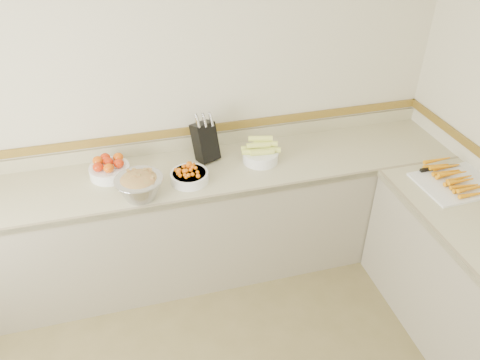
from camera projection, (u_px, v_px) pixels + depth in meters
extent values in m
plane|color=beige|center=(167.00, 101.00, 3.26)|extent=(4.00, 0.00, 4.00)
cube|color=#BEB68A|center=(179.00, 176.00, 3.24)|extent=(4.00, 0.65, 0.04)
cube|color=gray|center=(184.00, 226.00, 3.50)|extent=(4.00, 0.63, 0.86)
cube|color=gray|center=(187.00, 203.00, 2.99)|extent=(4.00, 0.02, 0.04)
cube|color=#BEB68A|center=(172.00, 145.00, 3.45)|extent=(4.00, 0.02, 0.10)
cube|color=olive|center=(171.00, 133.00, 3.39)|extent=(4.00, 0.02, 0.06)
cylinder|color=silver|center=(479.00, 308.00, 2.49)|extent=(0.02, 0.50, 0.02)
cube|color=black|center=(205.00, 142.00, 3.31)|extent=(0.21, 0.22, 0.30)
cylinder|color=silver|center=(198.00, 122.00, 3.18)|extent=(0.03, 0.04, 0.08)
cylinder|color=silver|center=(205.00, 122.00, 3.19)|extent=(0.03, 0.04, 0.08)
cylinder|color=silver|center=(212.00, 121.00, 3.20)|extent=(0.03, 0.04, 0.08)
cylinder|color=silver|center=(197.00, 121.00, 3.20)|extent=(0.03, 0.04, 0.08)
cylinder|color=silver|center=(204.00, 120.00, 3.21)|extent=(0.03, 0.04, 0.08)
cylinder|color=silver|center=(211.00, 119.00, 3.22)|extent=(0.03, 0.04, 0.08)
cylinder|color=silver|center=(197.00, 119.00, 3.23)|extent=(0.03, 0.04, 0.08)
cylinder|color=silver|center=(203.00, 118.00, 3.24)|extent=(0.03, 0.04, 0.08)
cylinder|color=silver|center=(210.00, 117.00, 3.25)|extent=(0.03, 0.04, 0.08)
cylinder|color=white|center=(110.00, 171.00, 3.19)|extent=(0.27, 0.27, 0.07)
torus|color=white|center=(109.00, 167.00, 3.17)|extent=(0.27, 0.27, 0.01)
cylinder|color=white|center=(109.00, 167.00, 3.17)|extent=(0.24, 0.24, 0.01)
ellipsoid|color=red|center=(98.00, 167.00, 3.11)|extent=(0.07, 0.07, 0.06)
ellipsoid|color=#E75808|center=(109.00, 168.00, 3.10)|extent=(0.07, 0.07, 0.06)
ellipsoid|color=red|center=(119.00, 163.00, 3.14)|extent=(0.07, 0.07, 0.06)
ellipsoid|color=#E75808|center=(98.00, 161.00, 3.17)|extent=(0.07, 0.07, 0.06)
ellipsoid|color=red|center=(108.00, 162.00, 3.16)|extent=(0.07, 0.07, 0.06)
ellipsoid|color=#E75808|center=(118.00, 157.00, 3.21)|extent=(0.07, 0.07, 0.06)
ellipsoid|color=red|center=(105.00, 158.00, 3.20)|extent=(0.07, 0.07, 0.06)
cylinder|color=white|center=(189.00, 177.00, 3.14)|extent=(0.26, 0.26, 0.07)
torus|color=white|center=(189.00, 173.00, 3.12)|extent=(0.26, 0.26, 0.01)
cylinder|color=white|center=(189.00, 173.00, 3.12)|extent=(0.22, 0.22, 0.01)
sphere|color=orange|center=(189.00, 163.00, 3.16)|extent=(0.03, 0.03, 0.03)
sphere|color=orange|center=(180.00, 174.00, 3.05)|extent=(0.03, 0.03, 0.03)
sphere|color=orange|center=(199.00, 166.00, 3.13)|extent=(0.03, 0.03, 0.03)
sphere|color=orange|center=(176.00, 172.00, 3.09)|extent=(0.03, 0.03, 0.03)
sphere|color=orange|center=(189.00, 165.00, 3.10)|extent=(0.03, 0.03, 0.03)
sphere|color=orange|center=(195.00, 165.00, 3.14)|extent=(0.03, 0.03, 0.03)
sphere|color=orange|center=(189.00, 166.00, 3.09)|extent=(0.03, 0.03, 0.03)
sphere|color=orange|center=(189.00, 166.00, 3.08)|extent=(0.03, 0.03, 0.03)
sphere|color=orange|center=(190.00, 166.00, 3.10)|extent=(0.03, 0.03, 0.03)
sphere|color=orange|center=(185.00, 165.00, 3.12)|extent=(0.03, 0.03, 0.03)
sphere|color=orange|center=(203.00, 169.00, 3.12)|extent=(0.03, 0.03, 0.03)
sphere|color=orange|center=(197.00, 170.00, 3.09)|extent=(0.03, 0.03, 0.03)
sphere|color=orange|center=(192.00, 167.00, 3.08)|extent=(0.03, 0.03, 0.03)
sphere|color=orange|center=(182.00, 172.00, 3.07)|extent=(0.03, 0.03, 0.03)
sphere|color=orange|center=(196.00, 171.00, 3.07)|extent=(0.03, 0.03, 0.03)
sphere|color=orange|center=(201.00, 167.00, 3.14)|extent=(0.03, 0.03, 0.03)
sphere|color=orange|center=(189.00, 166.00, 3.09)|extent=(0.03, 0.03, 0.03)
sphere|color=orange|center=(182.00, 166.00, 3.13)|extent=(0.03, 0.03, 0.03)
sphere|color=orange|center=(193.00, 168.00, 3.09)|extent=(0.03, 0.03, 0.03)
sphere|color=orange|center=(192.00, 174.00, 3.05)|extent=(0.03, 0.03, 0.03)
sphere|color=orange|center=(180.00, 170.00, 3.09)|extent=(0.03, 0.03, 0.03)
sphere|color=orange|center=(189.00, 164.00, 3.17)|extent=(0.03, 0.03, 0.03)
sphere|color=orange|center=(197.00, 167.00, 3.12)|extent=(0.03, 0.03, 0.03)
sphere|color=orange|center=(189.00, 166.00, 3.08)|extent=(0.03, 0.03, 0.03)
sphere|color=orange|center=(192.00, 167.00, 3.10)|extent=(0.03, 0.03, 0.03)
sphere|color=orange|center=(190.00, 167.00, 3.09)|extent=(0.03, 0.03, 0.03)
sphere|color=orange|center=(189.00, 165.00, 3.09)|extent=(0.03, 0.03, 0.03)
sphere|color=orange|center=(196.00, 167.00, 3.11)|extent=(0.03, 0.03, 0.03)
sphere|color=orange|center=(186.00, 177.00, 3.04)|extent=(0.03, 0.03, 0.03)
sphere|color=orange|center=(190.00, 166.00, 3.10)|extent=(0.03, 0.03, 0.03)
sphere|color=orange|center=(188.00, 167.00, 3.09)|extent=(0.03, 0.03, 0.03)
sphere|color=orange|center=(200.00, 166.00, 3.15)|extent=(0.03, 0.03, 0.03)
sphere|color=orange|center=(178.00, 174.00, 3.07)|extent=(0.03, 0.03, 0.03)
sphere|color=orange|center=(197.00, 166.00, 3.12)|extent=(0.03, 0.03, 0.03)
sphere|color=orange|center=(181.00, 168.00, 3.10)|extent=(0.03, 0.03, 0.03)
sphere|color=orange|center=(180.00, 170.00, 3.09)|extent=(0.03, 0.03, 0.03)
sphere|color=orange|center=(194.00, 164.00, 3.16)|extent=(0.03, 0.03, 0.03)
sphere|color=orange|center=(194.00, 165.00, 3.15)|extent=(0.03, 0.03, 0.03)
sphere|color=orange|center=(183.00, 165.00, 3.16)|extent=(0.03, 0.03, 0.03)
sphere|color=orange|center=(200.00, 168.00, 3.12)|extent=(0.03, 0.03, 0.03)
sphere|color=orange|center=(192.00, 174.00, 3.05)|extent=(0.03, 0.03, 0.03)
sphere|color=orange|center=(185.00, 172.00, 3.06)|extent=(0.03, 0.03, 0.03)
cylinder|color=white|center=(261.00, 156.00, 3.34)|extent=(0.26, 0.26, 0.08)
torus|color=white|center=(261.00, 152.00, 3.32)|extent=(0.26, 0.26, 0.01)
cylinder|color=#EDF766|center=(254.00, 152.00, 3.28)|extent=(0.18, 0.07, 0.04)
cylinder|color=#EDF766|center=(262.00, 152.00, 3.28)|extent=(0.17, 0.05, 0.04)
cylinder|color=#EDF766|center=(269.00, 149.00, 3.31)|extent=(0.17, 0.10, 0.04)
cylinder|color=#EDF766|center=(253.00, 148.00, 3.33)|extent=(0.17, 0.07, 0.04)
cylinder|color=#EDF766|center=(263.00, 146.00, 3.35)|extent=(0.17, 0.11, 0.04)
cylinder|color=#EDF766|center=(259.00, 145.00, 3.28)|extent=(0.17, 0.06, 0.04)
cylinder|color=#EDF766|center=(266.00, 143.00, 3.30)|extent=(0.17, 0.09, 0.04)
cylinder|color=#EDF766|center=(260.00, 138.00, 3.29)|extent=(0.18, 0.08, 0.04)
cylinder|color=#B2B2BA|center=(140.00, 188.00, 2.97)|extent=(0.31, 0.31, 0.14)
torus|color=#B2B2BA|center=(139.00, 179.00, 2.93)|extent=(0.31, 0.31, 0.01)
ellipsoid|color=red|center=(139.00, 181.00, 2.93)|extent=(0.25, 0.25, 0.08)
cube|color=red|center=(134.00, 175.00, 2.93)|extent=(0.02, 0.02, 0.02)
cube|color=#82CB62|center=(145.00, 170.00, 2.99)|extent=(0.02, 0.02, 0.02)
cube|color=red|center=(133.00, 176.00, 2.92)|extent=(0.02, 0.02, 0.02)
cube|color=#82CB62|center=(137.00, 176.00, 2.91)|extent=(0.02, 0.02, 0.02)
cube|color=red|center=(134.00, 170.00, 2.99)|extent=(0.03, 0.03, 0.02)
cube|color=#82CB62|center=(148.00, 170.00, 3.00)|extent=(0.03, 0.03, 0.02)
cube|color=red|center=(139.00, 176.00, 2.91)|extent=(0.02, 0.02, 0.02)
cube|color=#82CB62|center=(151.00, 170.00, 2.97)|extent=(0.02, 0.02, 0.02)
cube|color=red|center=(128.00, 171.00, 2.97)|extent=(0.02, 0.02, 0.02)
cube|color=#82CB62|center=(130.00, 181.00, 2.89)|extent=(0.03, 0.03, 0.02)
cube|color=red|center=(138.00, 176.00, 2.91)|extent=(0.03, 0.03, 0.02)
cube|color=#82CB62|center=(136.00, 183.00, 2.87)|extent=(0.03, 0.03, 0.02)
cube|color=red|center=(152.00, 178.00, 2.90)|extent=(0.03, 0.03, 0.02)
cube|color=#82CB62|center=(135.00, 174.00, 2.94)|extent=(0.03, 0.03, 0.02)
cube|color=white|center=(457.00, 183.00, 3.12)|extent=(0.52, 0.42, 0.02)
cone|color=orange|center=(473.00, 194.00, 2.98)|extent=(0.20, 0.04, 0.03)
cone|color=orange|center=(471.00, 188.00, 2.99)|extent=(0.20, 0.04, 0.03)
cone|color=orange|center=(467.00, 189.00, 3.02)|extent=(0.20, 0.04, 0.03)
cone|color=orange|center=(464.00, 186.00, 3.05)|extent=(0.20, 0.04, 0.03)
cone|color=orange|center=(462.00, 181.00, 3.06)|extent=(0.20, 0.04, 0.03)
cone|color=orange|center=(459.00, 181.00, 3.10)|extent=(0.20, 0.04, 0.03)
cone|color=orange|center=(456.00, 179.00, 3.12)|extent=(0.20, 0.04, 0.03)
cone|color=orange|center=(454.00, 173.00, 3.13)|extent=(0.20, 0.04, 0.03)
cone|color=orange|center=(450.00, 174.00, 3.17)|extent=(0.20, 0.04, 0.03)
cone|color=orange|center=(448.00, 172.00, 3.19)|extent=(0.20, 0.04, 0.03)
cone|color=orange|center=(446.00, 166.00, 3.20)|extent=(0.20, 0.04, 0.03)
cone|color=orange|center=(442.00, 167.00, 3.24)|extent=(0.20, 0.04, 0.03)
cone|color=orange|center=(440.00, 165.00, 3.26)|extent=(0.20, 0.04, 0.03)
cone|color=orange|center=(438.00, 160.00, 3.27)|extent=(0.20, 0.04, 0.03)
cube|color=silver|center=(447.00, 167.00, 3.26)|extent=(0.21, 0.05, 0.00)
cube|color=black|center=(427.00, 169.00, 3.22)|extent=(0.11, 0.03, 0.02)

